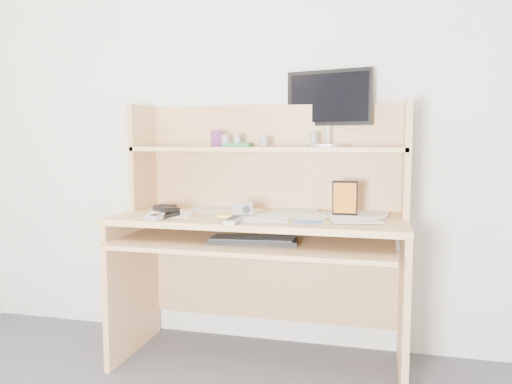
% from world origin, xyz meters
% --- Properties ---
extents(back_wall, '(3.60, 0.04, 2.50)m').
position_xyz_m(back_wall, '(0.00, 1.80, 1.25)').
color(back_wall, silver).
rests_on(back_wall, floor).
extents(desk, '(1.40, 0.70, 1.30)m').
position_xyz_m(desk, '(0.00, 1.56, 0.69)').
color(desk, tan).
rests_on(desk, floor).
extents(paper_clutter, '(1.32, 0.54, 0.01)m').
position_xyz_m(paper_clutter, '(0.00, 1.48, 0.75)').
color(paper_clutter, silver).
rests_on(paper_clutter, desk).
extents(keyboard, '(0.42, 0.19, 0.03)m').
position_xyz_m(keyboard, '(0.01, 1.30, 0.66)').
color(keyboard, black).
rests_on(keyboard, desk).
extents(tv_remote, '(0.06, 0.18, 0.02)m').
position_xyz_m(tv_remote, '(-0.05, 1.22, 0.76)').
color(tv_remote, '#9F9F9A').
rests_on(tv_remote, paper_clutter).
extents(flip_phone, '(0.05, 0.09, 0.02)m').
position_xyz_m(flip_phone, '(-0.42, 1.22, 0.77)').
color(flip_phone, silver).
rests_on(flip_phone, paper_clutter).
extents(stapler, '(0.06, 0.14, 0.04)m').
position_xyz_m(stapler, '(-0.40, 1.32, 0.78)').
color(stapler, black).
rests_on(stapler, paper_clutter).
extents(wallet, '(0.10, 0.08, 0.03)m').
position_xyz_m(wallet, '(-0.51, 1.52, 0.77)').
color(wallet, black).
rests_on(wallet, paper_clutter).
extents(sticky_note_pad, '(0.09, 0.09, 0.01)m').
position_xyz_m(sticky_note_pad, '(-0.14, 1.41, 0.76)').
color(sticky_note_pad, '#CFD838').
rests_on(sticky_note_pad, desk).
extents(digital_camera, '(0.10, 0.07, 0.06)m').
position_xyz_m(digital_camera, '(-0.08, 1.44, 0.79)').
color(digital_camera, '#B4B4B6').
rests_on(digital_camera, paper_clutter).
extents(game_case, '(0.12, 0.02, 0.17)m').
position_xyz_m(game_case, '(0.40, 1.54, 0.84)').
color(game_case, black).
rests_on(game_case, paper_clutter).
extents(blue_pen, '(0.13, 0.02, 0.01)m').
position_xyz_m(blue_pen, '(0.27, 1.27, 0.76)').
color(blue_pen, '#193FBB').
rests_on(blue_pen, paper_clutter).
extents(card_box, '(0.06, 0.04, 0.09)m').
position_xyz_m(card_box, '(-0.27, 1.63, 1.12)').
color(card_box, '#992C14').
rests_on(card_box, desk).
extents(shelf_book, '(0.15, 0.20, 0.02)m').
position_xyz_m(shelf_book, '(-0.16, 1.69, 1.09)').
color(shelf_book, '#338050').
rests_on(shelf_book, desk).
extents(chip_stack_a, '(0.06, 0.06, 0.06)m').
position_xyz_m(chip_stack_a, '(-0.21, 1.62, 1.11)').
color(chip_stack_a, black).
rests_on(chip_stack_a, desk).
extents(chip_stack_b, '(0.04, 0.04, 0.07)m').
position_xyz_m(chip_stack_b, '(-0.16, 1.63, 1.11)').
color(chip_stack_b, silver).
rests_on(chip_stack_b, desk).
extents(chip_stack_c, '(0.05, 0.05, 0.05)m').
position_xyz_m(chip_stack_c, '(-0.01, 1.62, 1.11)').
color(chip_stack_c, black).
rests_on(chip_stack_c, desk).
extents(chip_stack_d, '(0.04, 0.04, 0.08)m').
position_xyz_m(chip_stack_d, '(0.24, 1.65, 1.12)').
color(chip_stack_d, white).
rests_on(chip_stack_d, desk).
extents(monitor, '(0.45, 0.23, 0.39)m').
position_xyz_m(monitor, '(0.30, 1.75, 1.29)').
color(monitor, silver).
rests_on(monitor, desk).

